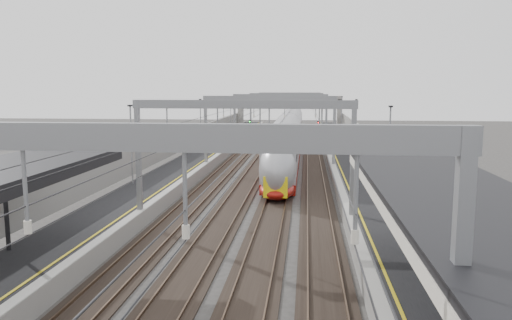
% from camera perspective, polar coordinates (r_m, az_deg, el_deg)
% --- Properties ---
extents(platform_left, '(4.00, 120.00, 1.00)m').
position_cam_1_polar(platform_left, '(53.38, -6.86, -0.29)').
color(platform_left, black).
rests_on(platform_left, ground).
extents(platform_right, '(4.00, 120.00, 1.00)m').
position_cam_1_polar(platform_right, '(52.28, 10.52, -0.55)').
color(platform_right, black).
rests_on(platform_right, ground).
extents(tracks, '(11.40, 140.00, 0.20)m').
position_cam_1_polar(tracks, '(52.29, 1.74, -0.91)').
color(tracks, black).
rests_on(tracks, ground).
extents(overhead_line, '(13.00, 140.00, 6.60)m').
position_cam_1_polar(overhead_line, '(58.29, 2.23, 6.03)').
color(overhead_line, gray).
rests_on(overhead_line, platform_left).
extents(overbridge, '(22.00, 2.20, 6.90)m').
position_cam_1_polar(overbridge, '(106.63, 3.87, 6.48)').
color(overbridge, gray).
rests_on(overbridge, ground).
extents(wall_left, '(0.30, 120.00, 3.20)m').
position_cam_1_polar(wall_left, '(54.02, -10.19, 0.91)').
color(wall_left, gray).
rests_on(wall_left, ground).
extents(wall_right, '(0.30, 120.00, 3.20)m').
position_cam_1_polar(wall_right, '(52.49, 14.03, 0.59)').
color(wall_right, gray).
rests_on(wall_right, ground).
extents(train, '(2.75, 50.14, 4.35)m').
position_cam_1_polar(train, '(58.34, 3.67, 2.07)').
color(train, maroon).
rests_on(train, ground).
extents(bench, '(0.47, 1.64, 0.84)m').
position_cam_1_polar(bench, '(17.40, 22.84, -15.18)').
color(bench, black).
rests_on(bench, platform_right).
extents(signal_green, '(0.32, 0.32, 3.48)m').
position_cam_1_polar(signal_green, '(78.09, -0.72, 3.80)').
color(signal_green, black).
rests_on(signal_green, ground).
extents(signal_red_near, '(0.32, 0.32, 3.48)m').
position_cam_1_polar(signal_red_near, '(69.11, 5.42, 3.22)').
color(signal_red_near, black).
rests_on(signal_red_near, ground).
extents(signal_red_far, '(0.32, 0.32, 3.48)m').
position_cam_1_polar(signal_red_far, '(75.95, 7.13, 3.62)').
color(signal_red_far, black).
rests_on(signal_red_far, ground).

